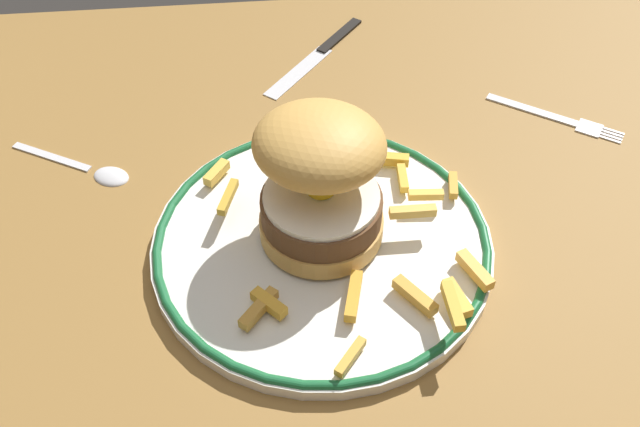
% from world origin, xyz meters
% --- Properties ---
extents(ground_plane, '(1.36, 0.86, 0.04)m').
position_xyz_m(ground_plane, '(0.00, 0.00, -0.02)').
color(ground_plane, olive).
extents(dinner_plate, '(0.30, 0.30, 0.02)m').
position_xyz_m(dinner_plate, '(-0.00, 0.01, 0.01)').
color(dinner_plate, white).
rests_on(dinner_plate, ground_plane).
extents(burger, '(0.15, 0.15, 0.12)m').
position_xyz_m(burger, '(-0.00, 0.03, 0.07)').
color(burger, gold).
rests_on(burger, dinner_plate).
extents(fries_pile, '(0.24, 0.28, 0.03)m').
position_xyz_m(fries_pile, '(0.04, 0.00, 0.02)').
color(fries_pile, gold).
rests_on(fries_pile, dinner_plate).
extents(fork, '(0.13, 0.09, 0.00)m').
position_xyz_m(fork, '(0.26, 0.17, 0.00)').
color(fork, silver).
rests_on(fork, ground_plane).
extents(knife, '(0.13, 0.15, 0.01)m').
position_xyz_m(knife, '(0.03, 0.31, 0.00)').
color(knife, black).
rests_on(knife, ground_plane).
extents(spoon, '(0.12, 0.08, 0.01)m').
position_xyz_m(spoon, '(-0.21, 0.13, 0.00)').
color(spoon, silver).
rests_on(spoon, ground_plane).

